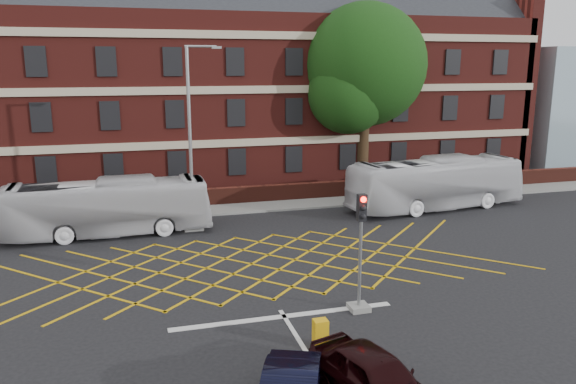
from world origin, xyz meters
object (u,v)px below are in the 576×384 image
object	(u,v)px
bus_right	(436,183)
traffic_light_near	(360,264)
utility_cabinet	(320,334)
street_lamp	(192,168)
deciduous_tree	(364,74)
bus_left	(107,207)
car_maroon	(375,379)

from	to	relation	value
bus_right	traffic_light_near	size ratio (longest dim) A/B	2.64
traffic_light_near	utility_cabinet	xyz separation A→B (m)	(-2.21, -2.20, -1.31)
traffic_light_near	street_lamp	world-z (taller)	street_lamp
deciduous_tree	bus_right	bearing A→B (deg)	-76.84
traffic_light_near	utility_cabinet	size ratio (longest dim) A/B	4.66
bus_right	utility_cabinet	bearing A→B (deg)	133.10
bus_left	car_maroon	size ratio (longest dim) A/B	2.47
car_maroon	utility_cabinet	distance (m)	3.25
bus_right	car_maroon	world-z (taller)	bus_right
deciduous_tree	utility_cabinet	world-z (taller)	deciduous_tree
bus_left	car_maroon	xyz separation A→B (m)	(7.12, -17.44, -0.74)
bus_left	traffic_light_near	bearing A→B (deg)	-144.30
traffic_light_near	utility_cabinet	bearing A→B (deg)	-135.12
street_lamp	utility_cabinet	xyz separation A→B (m)	(2.32, -14.06, -2.89)
deciduous_tree	traffic_light_near	bearing A→B (deg)	-113.03
deciduous_tree	utility_cabinet	size ratio (longest dim) A/B	14.05
deciduous_tree	traffic_light_near	world-z (taller)	deciduous_tree
deciduous_tree	bus_left	bearing A→B (deg)	-155.91
bus_left	bus_right	bearing A→B (deg)	-90.01
deciduous_tree	traffic_light_near	xyz separation A→B (m)	(-8.41, -19.78, -6.24)
car_maroon	bus_left	bearing A→B (deg)	94.80
traffic_light_near	bus_right	bearing A→B (deg)	50.55
utility_cabinet	bus_left	bearing A→B (deg)	115.33
bus_right	bus_left	bearing A→B (deg)	84.40
car_maroon	utility_cabinet	xyz separation A→B (m)	(-0.38, 3.22, -0.27)
bus_right	car_maroon	xyz separation A→B (m)	(-11.97, -17.75, -0.85)
street_lamp	car_maroon	bearing A→B (deg)	-81.11
car_maroon	traffic_light_near	distance (m)	5.81
bus_right	car_maroon	size ratio (longest dim) A/B	2.66
bus_right	street_lamp	xyz separation A→B (m)	(-14.67, -0.47, 1.77)
traffic_light_near	bus_left	bearing A→B (deg)	126.65
bus_right	utility_cabinet	size ratio (longest dim) A/B	12.32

